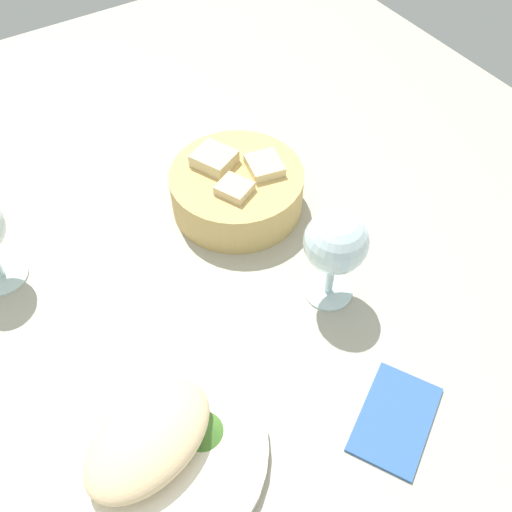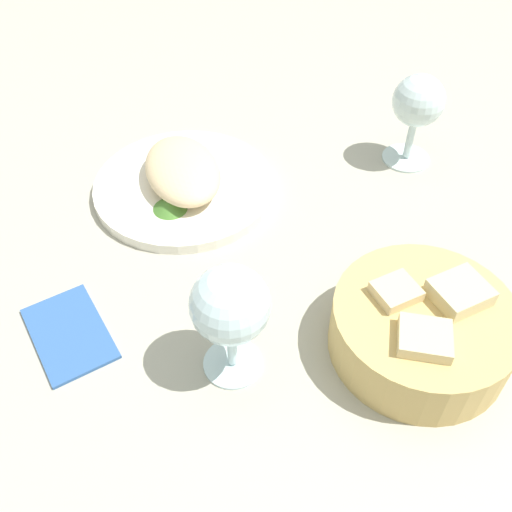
{
  "view_description": "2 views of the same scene",
  "coord_description": "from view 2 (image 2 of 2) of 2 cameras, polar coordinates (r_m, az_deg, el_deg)",
  "views": [
    {
      "loc": [
        -10.56,
        -37.64,
        56.97
      ],
      "look_at": [
        11.68,
        -2.54,
        5.73
      ],
      "focal_mm": 40.25,
      "sensor_mm": 36.0,
      "label": 1
    },
    {
      "loc": [
        50.65,
        -6.41,
        48.98
      ],
      "look_at": [
        8.17,
        -5.53,
        4.5
      ],
      "focal_mm": 40.96,
      "sensor_mm": 36.0,
      "label": 2
    }
  ],
  "objects": [
    {
      "name": "ground_plane",
      "position": [
        0.71,
        4.3,
        1.76
      ],
      "size": [
        140.0,
        140.0,
        2.0
      ],
      "primitive_type": "cube",
      "color": "#AEA995"
    },
    {
      "name": "plate",
      "position": [
        0.76,
        -7.0,
        6.74
      ],
      "size": [
        23.19,
        23.19,
        1.4
      ],
      "primitive_type": "cylinder",
      "color": "white",
      "rests_on": "ground_plane"
    },
    {
      "name": "omelette",
      "position": [
        0.75,
        -7.18,
        8.33
      ],
      "size": [
        16.33,
        13.01,
        3.97
      ],
      "primitive_type": "ellipsoid",
      "rotation": [
        0.0,
        0.0,
        0.31
      ],
      "color": "beige",
      "rests_on": "plate"
    },
    {
      "name": "lettuce_garnish",
      "position": [
        0.72,
        -8.44,
        5.09
      ],
      "size": [
        4.26,
        4.26,
        1.61
      ],
      "primitive_type": "cone",
      "color": "#477C2E",
      "rests_on": "plate"
    },
    {
      "name": "bread_basket",
      "position": [
        0.59,
        15.94,
        -6.77
      ],
      "size": [
        17.74,
        17.74,
        7.57
      ],
      "color": "tan",
      "rests_on": "ground_plane"
    },
    {
      "name": "wine_glass_near",
      "position": [
        0.51,
        -2.53,
        -5.14
      ],
      "size": [
        7.3,
        7.3,
        12.96
      ],
      "color": "silver",
      "rests_on": "ground_plane"
    },
    {
      "name": "wine_glass_far",
      "position": [
        0.8,
        15.5,
        13.94
      ],
      "size": [
        6.69,
        6.69,
        12.46
      ],
      "color": "silver",
      "rests_on": "ground_plane"
    },
    {
      "name": "folded_napkin",
      "position": [
        0.63,
        -17.81,
        -7.09
      ],
      "size": [
        13.03,
        11.59,
        0.8
      ],
      "primitive_type": "cube",
      "rotation": [
        0.0,
        0.0,
        0.53
      ],
      "color": "#325C9C",
      "rests_on": "ground_plane"
    }
  ]
}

